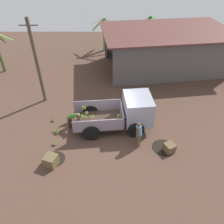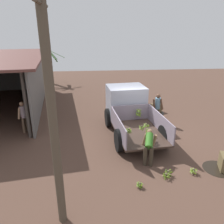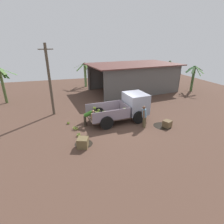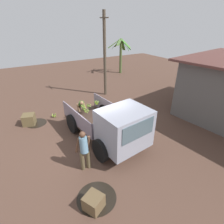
{
  "view_description": "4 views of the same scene",
  "coord_description": "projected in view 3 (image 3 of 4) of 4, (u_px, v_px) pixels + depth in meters",
  "views": [
    {
      "loc": [
        0.05,
        -9.62,
        9.0
      ],
      "look_at": [
        0.05,
        0.38,
        1.1
      ],
      "focal_mm": 35.0,
      "sensor_mm": 36.0,
      "label": 1
    },
    {
      "loc": [
        -9.25,
        2.27,
        4.74
      ],
      "look_at": [
        0.36,
        1.37,
        1.1
      ],
      "focal_mm": 35.0,
      "sensor_mm": 36.0,
      "label": 2
    },
    {
      "loc": [
        -3.84,
        -11.34,
        5.73
      ],
      "look_at": [
        -0.63,
        -0.4,
        1.11
      ],
      "focal_mm": 28.0,
      "sensor_mm": 36.0,
      "label": 3
    },
    {
      "loc": [
        6.29,
        -2.88,
        5.04
      ],
      "look_at": [
        0.01,
        0.9,
        1.19
      ],
      "focal_mm": 28.0,
      "sensor_mm": 36.0,
      "label": 4
    }
  ],
  "objects": [
    {
      "name": "banana_palm_0",
      "position": [
        193.0,
        77.0,
        21.0
      ],
      "size": [
        2.2,
        2.67,
        3.08
      ],
      "color": "#3D5A2F",
      "rests_on": "ground"
    },
    {
      "name": "cargo_truck",
      "position": [
        130.0,
        106.0,
        13.54
      ],
      "size": [
        4.73,
        2.55,
        2.04
      ],
      "rotation": [
        0.0,
        0.0,
        0.1
      ],
      "color": "#382921",
      "rests_on": "ground"
    },
    {
      "name": "banana_palm_2",
      "position": [
        3.0,
        84.0,
        16.8
      ],
      "size": [
        2.6,
        2.64,
        3.45
      ],
      "color": "#495C2F",
      "rests_on": "ground"
    },
    {
      "name": "wooden_crate_0",
      "position": [
        83.0,
        143.0,
        10.09
      ],
      "size": [
        0.77,
        0.77,
        0.58
      ],
      "primitive_type": "cube",
      "rotation": [
        0.0,
        0.0,
        1.23
      ],
      "color": "brown",
      "rests_on": "ground"
    },
    {
      "name": "person_bystander_near_shed",
      "position": [
        110.0,
        92.0,
        18.16
      ],
      "size": [
        0.63,
        0.45,
        1.55
      ],
      "rotation": [
        0.0,
        0.0,
        1.09
      ],
      "color": "brown",
      "rests_on": "ground"
    },
    {
      "name": "banana_bunch_on_ground_2",
      "position": [
        76.0,
        128.0,
        12.13
      ],
      "size": [
        0.29,
        0.28,
        0.24
      ],
      "color": "brown",
      "rests_on": "ground"
    },
    {
      "name": "banana_bunch_on_ground_0",
      "position": [
        68.0,
        123.0,
        13.0
      ],
      "size": [
        0.22,
        0.24,
        0.19
      ],
      "color": "brown",
      "rests_on": "ground"
    },
    {
      "name": "wooden_crate_1",
      "position": [
        167.0,
        124.0,
        12.52
      ],
      "size": [
        0.69,
        0.69,
        0.49
      ],
      "primitive_type": "cube",
      "rotation": [
        0.0,
        0.0,
        3.61
      ],
      "color": "brown",
      "rests_on": "ground"
    },
    {
      "name": "person_worker_loading",
      "position": [
        88.0,
        116.0,
        12.58
      ],
      "size": [
        0.82,
        0.64,
        1.2
      ],
      "rotation": [
        0.0,
        0.0,
        -0.28
      ],
      "color": "#352C21",
      "rests_on": "ground"
    },
    {
      "name": "warehouse_shed",
      "position": [
        136.0,
        71.0,
        21.11
      ],
      "size": [
        11.26,
        7.66,
        3.28
      ],
      "rotation": [
        0.0,
        0.0,
        0.13
      ],
      "color": "#5A5754",
      "rests_on": "ground"
    },
    {
      "name": "utility_pole",
      "position": [
        50.0,
        80.0,
        13.73
      ],
      "size": [
        1.1,
        0.21,
        5.65
      ],
      "color": "#4D4234",
      "rests_on": "ground"
    },
    {
      "name": "mud_patch_0",
      "position": [
        162.0,
        126.0,
        12.73
      ],
      "size": [
        1.28,
        1.28,
        0.01
      ],
      "primitive_type": "cylinder",
      "color": "black",
      "rests_on": "ground"
    },
    {
      "name": "person_foreground_visitor",
      "position": [
        144.0,
        116.0,
        12.24
      ],
      "size": [
        0.4,
        0.6,
        1.61
      ],
      "rotation": [
        0.0,
        0.0,
        3.02
      ],
      "color": "brown",
      "rests_on": "ground"
    },
    {
      "name": "banana_palm_4",
      "position": [
        169.0,
        72.0,
        24.75
      ],
      "size": [
        2.49,
        2.18,
        3.24
      ],
      "color": "#63814C",
      "rests_on": "ground"
    },
    {
      "name": "banana_bunch_on_ground_1",
      "position": [
        75.0,
        128.0,
        12.2
      ],
      "size": [
        0.29,
        0.28,
        0.22
      ],
      "color": "brown",
      "rests_on": "ground"
    },
    {
      "name": "ground",
      "position": [
        119.0,
        123.0,
        13.23
      ],
      "size": [
        36.0,
        36.0,
        0.0
      ],
      "primitive_type": "plane",
      "color": "brown"
    },
    {
      "name": "mud_patch_1",
      "position": [
        84.0,
        144.0,
        10.51
      ],
      "size": [
        1.09,
        1.09,
        0.01
      ],
      "primitive_type": "cylinder",
      "color": "black",
      "rests_on": "ground"
    },
    {
      "name": "banana_bunch_on_ground_3",
      "position": [
        78.0,
        134.0,
        11.32
      ],
      "size": [
        0.27,
        0.27,
        0.21
      ],
      "color": "brown",
      "rests_on": "ground"
    },
    {
      "name": "banana_palm_3",
      "position": [
        114.0,
        71.0,
        26.86
      ],
      "size": [
        2.21,
        2.13,
        2.69
      ],
      "color": "#46683E",
      "rests_on": "ground"
    },
    {
      "name": "banana_palm_1",
      "position": [
        85.0,
        74.0,
        23.23
      ],
      "size": [
        2.92,
        2.67,
        3.17
      ],
      "color": "#62854D",
      "rests_on": "ground"
    }
  ]
}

